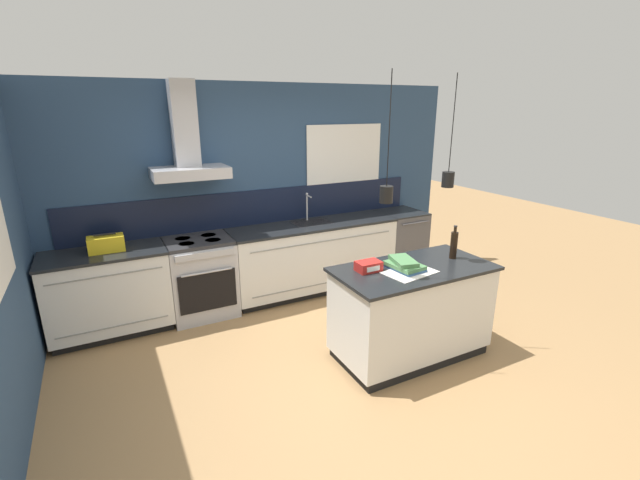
# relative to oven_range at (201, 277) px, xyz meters

# --- Properties ---
(ground_plane) EXTENTS (16.00, 16.00, 0.00)m
(ground_plane) POSITION_rel_oven_range_xyz_m (0.82, -1.69, -0.46)
(ground_plane) COLOR #A87F51
(ground_plane) RESTS_ON ground
(wall_back) EXTENTS (5.60, 2.28, 2.60)m
(wall_back) POSITION_rel_oven_range_xyz_m (0.77, 0.31, 0.90)
(wall_back) COLOR navy
(wall_back) RESTS_ON ground_plane
(counter_run_left) EXTENTS (1.20, 0.64, 0.91)m
(counter_run_left) POSITION_rel_oven_range_xyz_m (-0.95, 0.01, 0.01)
(counter_run_left) COLOR black
(counter_run_left) RESTS_ON ground_plane
(counter_run_sink) EXTENTS (2.18, 0.64, 1.27)m
(counter_run_sink) POSITION_rel_oven_range_xyz_m (1.44, 0.01, 0.01)
(counter_run_sink) COLOR black
(counter_run_sink) RESTS_ON ground_plane
(oven_range) EXTENTS (0.72, 0.66, 0.91)m
(oven_range) POSITION_rel_oven_range_xyz_m (0.00, 0.00, 0.00)
(oven_range) COLOR #B5B5BA
(oven_range) RESTS_ON ground_plane
(dishwasher) EXTENTS (0.59, 0.65, 0.91)m
(dishwasher) POSITION_rel_oven_range_xyz_m (2.82, 0.00, -0.00)
(dishwasher) COLOR #4C4C51
(dishwasher) RESTS_ON ground_plane
(kitchen_island) EXTENTS (1.49, 0.77, 0.91)m
(kitchen_island) POSITION_rel_oven_range_xyz_m (1.58, -1.80, 0.00)
(kitchen_island) COLOR black
(kitchen_island) RESTS_ON ground_plane
(bottle_on_island) EXTENTS (0.07, 0.07, 0.33)m
(bottle_on_island) POSITION_rel_oven_range_xyz_m (2.07, -1.78, 0.59)
(bottle_on_island) COLOR black
(bottle_on_island) RESTS_ON kitchen_island
(book_stack) EXTENTS (0.27, 0.36, 0.10)m
(book_stack) POSITION_rel_oven_range_xyz_m (1.46, -1.80, 0.50)
(book_stack) COLOR #335684
(book_stack) RESTS_ON kitchen_island
(red_supply_box) EXTENTS (0.22, 0.16, 0.09)m
(red_supply_box) POSITION_rel_oven_range_xyz_m (1.16, -1.68, 0.50)
(red_supply_box) COLOR red
(red_supply_box) RESTS_ON kitchen_island
(paper_pile) EXTENTS (0.49, 0.37, 0.01)m
(paper_pile) POSITION_rel_oven_range_xyz_m (1.46, -1.89, 0.46)
(paper_pile) COLOR silver
(paper_pile) RESTS_ON kitchen_island
(yellow_toolbox) EXTENTS (0.34, 0.18, 0.19)m
(yellow_toolbox) POSITION_rel_oven_range_xyz_m (-0.91, 0.00, 0.54)
(yellow_toolbox) COLOR gold
(yellow_toolbox) RESTS_ON counter_run_left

